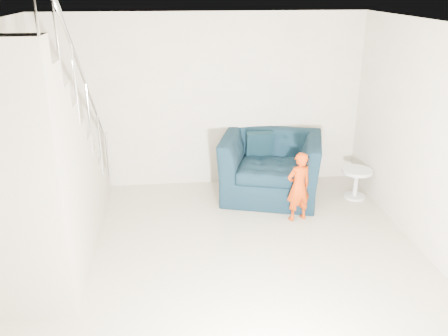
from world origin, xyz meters
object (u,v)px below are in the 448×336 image
Objects in this scene: toddler at (299,187)px; side_table at (356,179)px; armchair at (271,166)px; staircase at (39,189)px.

toddler is 2.15× the size of side_table.
toddler reaches higher than side_table.
toddler reaches higher than armchair.
toddler is at bearing -150.47° from side_table.
staircase is at bearing -162.45° from side_table.
side_table is (1.07, 0.60, -0.19)m from toddler.
side_table is at bearing 17.55° from staircase.
side_table is at bearing 5.76° from armchair.
armchair is 0.40× the size of staircase.
staircase is (-2.97, -1.58, 0.47)m from armchair.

